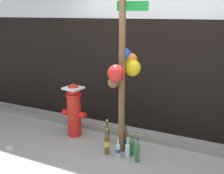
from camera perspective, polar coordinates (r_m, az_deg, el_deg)
name	(u,v)px	position (r m, az deg, el deg)	size (l,w,h in m)	color
ground_plane	(115,166)	(3.86, 0.60, -15.84)	(14.00, 14.00, 0.00)	#9E9B93
building_wall	(154,24)	(4.64, 8.56, 12.50)	(10.00, 0.21, 3.57)	black
curb_strip	(140,137)	(4.59, 5.75, -10.01)	(8.00, 0.12, 0.08)	gray
memorial_post	(124,54)	(3.78, 2.36, 6.65)	(0.58, 0.58, 2.49)	brown
fire_hydrant	(74,109)	(4.59, -7.75, -4.43)	(0.42, 0.31, 0.88)	red
bottle_0	(137,152)	(3.91, 5.22, -13.04)	(0.06, 0.06, 0.34)	#337038
bottle_1	(126,140)	(4.21, 2.83, -10.67)	(0.07, 0.07, 0.40)	brown
bottle_2	(132,147)	(4.08, 4.12, -12.05)	(0.07, 0.07, 0.32)	#337038
bottle_3	(107,143)	(4.07, -1.05, -11.43)	(0.07, 0.07, 0.39)	brown
bottle_4	(128,149)	(4.01, 3.20, -12.58)	(0.07, 0.07, 0.30)	#B2DBEA
bottle_5	(118,150)	(4.02, 1.25, -12.69)	(0.06, 0.06, 0.30)	#B2DBEA
bottle_6	(121,135)	(4.43, 1.91, -9.69)	(0.07, 0.07, 0.31)	#93CCE0
bottle_7	(107,133)	(4.45, -0.98, -9.30)	(0.07, 0.07, 0.36)	brown
litter_0	(206,151)	(4.44, 18.55, -12.23)	(0.08, 0.05, 0.01)	silver
litter_1	(10,148)	(4.56, -20.12, -11.62)	(0.15, 0.08, 0.01)	silver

